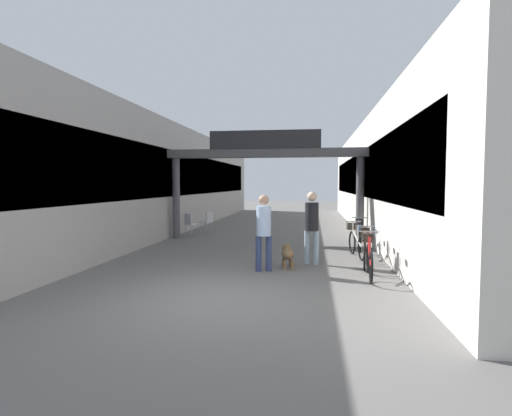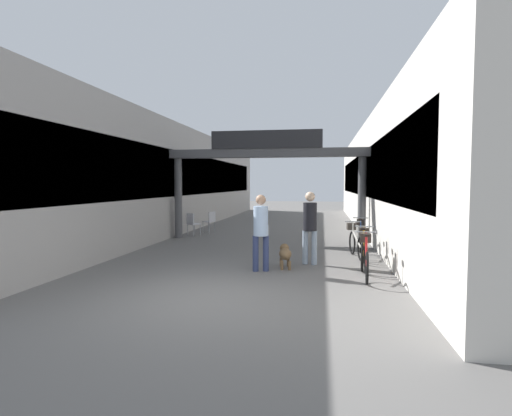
{
  "view_description": "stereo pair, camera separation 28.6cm",
  "coord_description": "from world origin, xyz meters",
  "views": [
    {
      "loc": [
        1.69,
        -6.81,
        2.03
      ],
      "look_at": [
        0.0,
        5.16,
        1.3
      ],
      "focal_mm": 28.0,
      "sensor_mm": 36.0,
      "label": 1
    },
    {
      "loc": [
        1.98,
        -6.76,
        2.03
      ],
      "look_at": [
        0.0,
        5.16,
        1.3
      ],
      "focal_mm": 28.0,
      "sensor_mm": 36.0,
      "label": 2
    }
  ],
  "objects": [
    {
      "name": "arcade_sign_gateway",
      "position": [
        0.0,
        7.49,
        2.76
      ],
      "size": [
        7.4,
        0.47,
        3.93
      ],
      "color": "#4C4C4F",
      "rests_on": "ground_plane"
    },
    {
      "name": "ground_plane",
      "position": [
        0.0,
        0.0,
        0.0
      ],
      "size": [
        80.0,
        80.0,
        0.0
      ],
      "primitive_type": "plane",
      "color": "#605E5B"
    },
    {
      "name": "bicycle_orange_second",
      "position": [
        2.99,
        3.27,
        0.44
      ],
      "size": [
        0.46,
        1.68,
        0.98
      ],
      "color": "black",
      "rests_on": "ground_plane"
    },
    {
      "name": "storefront_left",
      "position": [
        -5.09,
        11.0,
        2.22
      ],
      "size": [
        3.0,
        26.0,
        4.43
      ],
      "color": "#9E9993",
      "rests_on": "ground_plane"
    },
    {
      "name": "pedestrian_with_dog",
      "position": [
        0.58,
        2.32,
        1.03
      ],
      "size": [
        0.41,
        0.41,
        1.78
      ],
      "color": "navy",
      "rests_on": "ground_plane"
    },
    {
      "name": "bollard_post_metal",
      "position": [
        0.6,
        3.29,
        0.51
      ],
      "size": [
        0.1,
        0.1,
        1.0
      ],
      "color": "gray",
      "rests_on": "ground_plane"
    },
    {
      "name": "cafe_chair_aluminium_farther",
      "position": [
        -2.59,
        9.16,
        0.54
      ],
      "size": [
        0.53,
        0.53,
        0.89
      ],
      "color": "gray",
      "rests_on": "ground_plane"
    },
    {
      "name": "bicycle_red_nearest",
      "position": [
        2.93,
        2.06,
        0.44
      ],
      "size": [
        0.46,
        1.69,
        0.98
      ],
      "color": "black",
      "rests_on": "ground_plane"
    },
    {
      "name": "storefront_right",
      "position": [
        5.09,
        11.0,
        2.22
      ],
      "size": [
        3.0,
        26.0,
        4.43
      ],
      "color": "beige",
      "rests_on": "ground_plane"
    },
    {
      "name": "pedestrian_companion",
      "position": [
        1.68,
        3.3,
        1.06
      ],
      "size": [
        0.42,
        0.42,
        1.83
      ],
      "color": "#8C9EB2",
      "rests_on": "ground_plane"
    },
    {
      "name": "bicycle_silver_third",
      "position": [
        2.91,
        4.57,
        0.44
      ],
      "size": [
        0.46,
        1.68,
        0.98
      ],
      "color": "black",
      "rests_on": "ground_plane"
    },
    {
      "name": "cafe_chair_aluminium_nearer",
      "position": [
        -2.99,
        8.06,
        0.54
      ],
      "size": [
        0.55,
        0.55,
        0.89
      ],
      "color": "gray",
      "rests_on": "ground_plane"
    },
    {
      "name": "bicycle_blue_farthest",
      "position": [
        3.16,
        5.89,
        0.44
      ],
      "size": [
        0.46,
        1.69,
        0.98
      ],
      "color": "black",
      "rests_on": "ground_plane"
    },
    {
      "name": "dog_on_leash",
      "position": [
        1.11,
        2.8,
        0.35
      ],
      "size": [
        0.39,
        0.78,
        0.56
      ],
      "color": "brown",
      "rests_on": "ground_plane"
    }
  ]
}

